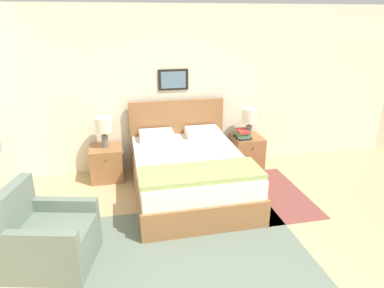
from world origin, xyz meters
The scene contains 13 objects.
wall_back centered at (0.00, 3.24, 1.30)m, with size 7.56×0.09×2.60m.
area_rug_main centered at (-0.38, 0.87, 0.00)m, with size 2.39×1.79×0.01m.
area_rug_bedside centered at (0.98, 1.88, 0.00)m, with size 0.90×1.56×0.01m.
bed centered at (-0.19, 2.15, 0.33)m, with size 1.54×2.05×1.16m.
armchair centered at (-1.90, 0.99, 0.29)m, with size 0.95×0.88×0.87m.
nightstand_near_window centered at (-1.35, 2.92, 0.26)m, with size 0.48×0.52×0.52m.
nightstand_by_door centered at (0.97, 2.92, 0.26)m, with size 0.48×0.52×0.52m.
table_lamp_near_window centered at (-1.35, 2.93, 0.86)m, with size 0.25×0.25×0.48m.
table_lamp_by_door centered at (0.99, 2.93, 0.86)m, with size 0.25×0.25×0.48m.
book_thick_bottom centered at (0.86, 2.87, 0.54)m, with size 0.26×0.30×0.03m.
book_hardcover_middle centered at (0.86, 2.87, 0.57)m, with size 0.23×0.29×0.04m.
book_novel_upper centered at (0.86, 2.87, 0.61)m, with size 0.23×0.24×0.04m.
book_slim_near_top centered at (0.86, 2.87, 0.65)m, with size 0.18×0.28×0.03m.
Camera 1 is at (-1.09, -2.16, 2.41)m, focal length 32.00 mm.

